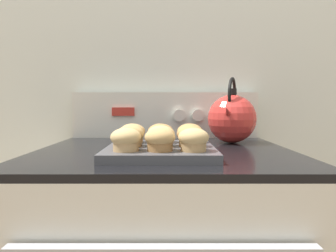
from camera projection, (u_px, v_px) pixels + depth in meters
wall_back at (165, 60)px, 1.21m from camera, size 8.00×0.05×2.40m
control_panel at (165, 115)px, 1.18m from camera, size 0.72×0.07×0.18m
muffin_pan at (160, 151)px, 0.78m from camera, size 0.28×0.28×0.02m
muffin_r0_c0 at (125, 140)px, 0.70m from camera, size 0.07×0.07×0.05m
muffin_r0_c1 at (159, 140)px, 0.70m from camera, size 0.07×0.07×0.05m
muffin_r0_c2 at (193, 140)px, 0.70m from camera, size 0.07×0.07×0.05m
muffin_r1_c0 at (130, 136)px, 0.78m from camera, size 0.07×0.07×0.05m
muffin_r1_c1 at (160, 136)px, 0.78m from camera, size 0.07×0.07×0.05m
muffin_r1_c2 at (190, 136)px, 0.77m from camera, size 0.07×0.07×0.05m
muffin_r2_c0 at (132, 133)px, 0.85m from camera, size 0.07×0.07×0.05m
muffin_r2_c1 at (160, 133)px, 0.85m from camera, size 0.07×0.07×0.05m
muffin_r2_c2 at (189, 133)px, 0.86m from camera, size 0.07×0.07×0.05m
tea_kettle at (231, 118)px, 1.01m from camera, size 0.16×0.20×0.22m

